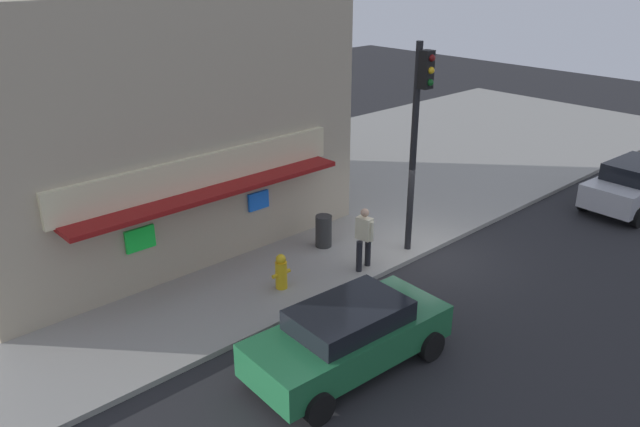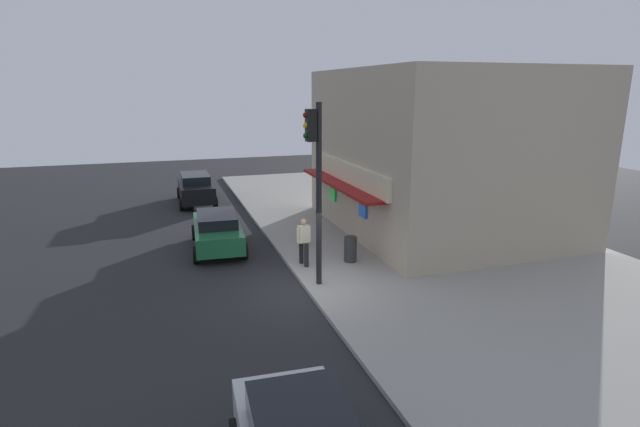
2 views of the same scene
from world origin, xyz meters
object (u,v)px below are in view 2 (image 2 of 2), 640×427
traffic_light (316,172)px  parked_car_green (217,230)px  parked_car_black (196,188)px  trash_can (350,249)px  pedestrian (304,240)px  fire_hydrant (304,234)px

traffic_light → parked_car_green: traffic_light is taller
parked_car_black → trash_can: bearing=20.8°
traffic_light → parked_car_black: 14.18m
traffic_light → parked_car_black: (-13.61, -2.71, -2.92)m
parked_car_black → pedestrian: bearing=13.5°
pedestrian → traffic_light: bearing=-3.7°
trash_can → parked_car_green: bearing=-127.6°
trash_can → pedestrian: (-0.15, -1.71, 0.47)m
fire_hydrant → traffic_light: bearing=-10.8°
fire_hydrant → trash_can: bearing=23.6°
fire_hydrant → parked_car_green: (-0.94, -3.30, 0.19)m
trash_can → traffic_light: bearing=-48.0°
pedestrian → parked_car_black: size_ratio=0.38×
trash_can → pedestrian: bearing=-95.1°
fire_hydrant → parked_car_green: size_ratio=0.21×
fire_hydrant → parked_car_green: bearing=-105.9°
pedestrian → parked_car_black: pedestrian is taller
trash_can → parked_car_green: (-3.36, -4.36, 0.18)m
trash_can → pedestrian: 1.78m
fire_hydrant → pedestrian: (2.27, -0.66, 0.49)m
trash_can → fire_hydrant: bearing=-156.4°
traffic_light → parked_car_green: 6.36m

